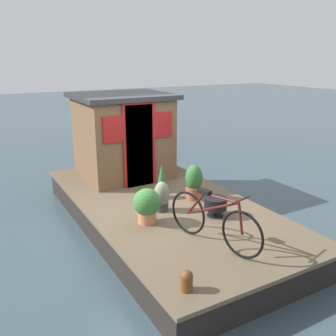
# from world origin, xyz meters

# --- Properties ---
(ground_plane) EXTENTS (60.00, 60.00, 0.00)m
(ground_plane) POSITION_xyz_m (0.00, 0.00, 0.00)
(ground_plane) COLOR #384C54
(houseboat_deck) EXTENTS (5.91, 2.90, 0.51)m
(houseboat_deck) POSITION_xyz_m (0.00, 0.00, 0.26)
(houseboat_deck) COLOR brown
(houseboat_deck) RESTS_ON ground_plane
(houseboat_cabin) EXTENTS (1.88, 2.02, 1.85)m
(houseboat_cabin) POSITION_xyz_m (1.84, 0.00, 1.45)
(houseboat_cabin) COLOR brown
(houseboat_cabin) RESTS_ON houseboat_deck
(bicycle) EXTENTS (1.62, 0.57, 0.81)m
(bicycle) POSITION_xyz_m (-1.83, 0.18, 0.89)
(bicycle) COLOR black
(bicycle) RESTS_ON houseboat_deck
(potted_plant_fern) EXTENTS (0.33, 0.33, 0.67)m
(potted_plant_fern) POSITION_xyz_m (-0.19, -0.57, 0.84)
(potted_plant_fern) COLOR #935138
(potted_plant_fern) RESTS_ON houseboat_deck
(potted_plant_lavender) EXTENTS (0.28, 0.28, 0.53)m
(potted_plant_lavender) POSITION_xyz_m (-0.39, 0.24, 0.77)
(potted_plant_lavender) COLOR #38383D
(potted_plant_lavender) RESTS_ON houseboat_deck
(potted_plant_succulent) EXTENTS (0.22, 0.22, 0.69)m
(potted_plant_succulent) POSITION_xyz_m (0.15, -0.06, 0.84)
(potted_plant_succulent) COLOR #C6754C
(potted_plant_succulent) RESTS_ON houseboat_deck
(potted_plant_ivy) EXTENTS (0.45, 0.45, 0.59)m
(potted_plant_ivy) POSITION_xyz_m (-0.71, 0.68, 0.83)
(potted_plant_ivy) COLOR #C6754C
(potted_plant_ivy) RESTS_ON houseboat_deck
(charcoal_grill) EXTENTS (0.39, 0.39, 0.33)m
(charcoal_grill) POSITION_xyz_m (-1.04, -0.45, 0.73)
(charcoal_grill) COLOR black
(charcoal_grill) RESTS_ON houseboat_deck
(mooring_bollard) EXTENTS (0.15, 0.15, 0.26)m
(mooring_bollard) POSITION_xyz_m (-2.59, 1.10, 0.65)
(mooring_bollard) COLOR brown
(mooring_bollard) RESTS_ON houseboat_deck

